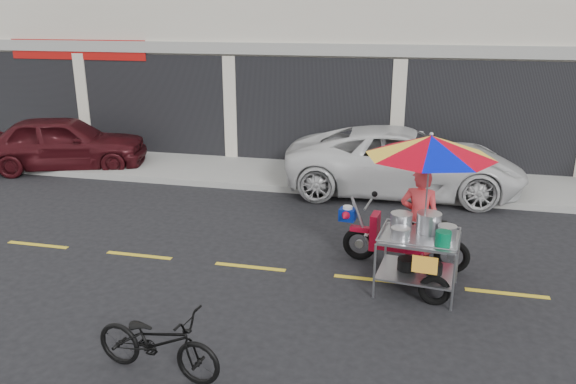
% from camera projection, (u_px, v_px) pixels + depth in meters
% --- Properties ---
extents(ground, '(90.00, 90.00, 0.00)m').
position_uv_depth(ground, '(372.00, 280.00, 8.80)').
color(ground, black).
extents(sidewalk, '(45.00, 3.00, 0.15)m').
position_uv_depth(sidewalk, '(392.00, 179.00, 13.88)').
color(sidewalk, gray).
rests_on(sidewalk, ground).
extents(shophouse_block, '(36.00, 8.11, 10.40)m').
position_uv_depth(shophouse_block, '(506.00, 4.00, 16.71)').
color(shophouse_block, beige).
rests_on(shophouse_block, ground).
extents(centerline, '(42.00, 0.10, 0.01)m').
position_uv_depth(centerline, '(372.00, 279.00, 8.80)').
color(centerline, gold).
rests_on(centerline, ground).
extents(maroon_sedan, '(4.56, 3.03, 1.44)m').
position_uv_depth(maroon_sedan, '(64.00, 143.00, 14.81)').
color(maroon_sedan, '#3C0D12').
rests_on(maroon_sedan, ground).
extents(white_pickup, '(5.49, 2.77, 1.49)m').
position_uv_depth(white_pickup, '(404.00, 161.00, 12.87)').
color(white_pickup, silver).
rests_on(white_pickup, ground).
extents(near_bicycle, '(1.66, 0.77, 0.84)m').
position_uv_depth(near_bicycle, '(157.00, 341.00, 6.40)').
color(near_bicycle, black).
rests_on(near_bicycle, ground).
extents(food_vendor_rig, '(2.40, 2.11, 2.42)m').
position_uv_depth(food_vendor_rig, '(423.00, 188.00, 8.32)').
color(food_vendor_rig, black).
rests_on(food_vendor_rig, ground).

